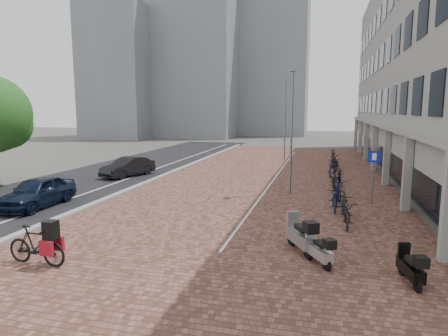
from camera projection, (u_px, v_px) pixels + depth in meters
The scene contains 19 objects.
ground at pixel (186, 222), 15.56m from camera, with size 140.00×140.00×0.00m, color #474442.
plaza_brick at pixel (274, 175), 26.55m from camera, with size 14.50×42.00×0.04m, color brown.
street_asphalt at pixel (129, 169), 29.28m from camera, with size 8.00×50.00×0.03m, color black.
curb at pixel (177, 170), 28.30m from camera, with size 0.35×42.00×0.14m, color gray.
lane_line at pixel (153, 170), 28.78m from camera, with size 0.12×44.00×0.00m, color white.
parking_line at pixel (277, 175), 26.49m from camera, with size 0.10×30.00×0.00m, color white.
office_building at pixel (445, 50), 26.39m from camera, with size 8.40×40.00×15.00m.
bg_towers at pixel (205, 51), 63.88m from camera, with size 33.00×23.00×32.00m.
car_navy at pixel (37, 192), 17.80m from camera, with size 1.66×4.13×1.41m, color black.
car_dark at pixel (128, 167), 25.95m from camera, with size 1.37×3.92×1.29m, color black.
hero_bike at pixel (36, 245), 11.11m from camera, with size 1.97×0.64×1.37m.
shoes at pixel (44, 226), 14.80m from camera, with size 0.36×0.30×0.09m, color black, non-canonical shape.
scooter_front at pixel (300, 234), 12.09m from camera, with size 0.55×1.75×1.21m, color gray, non-canonical shape.
scooter_mid at pixel (411, 266), 9.92m from camera, with size 0.44×1.41×0.97m, color black, non-canonical shape.
scooter_back at pixel (318, 249), 11.17m from camera, with size 0.43×1.38×0.95m, color #B0B1B6, non-canonical shape.
parking_sign at pixel (374, 169), 18.01m from camera, with size 0.53×0.14×2.56m.
lamp_near at pixel (291, 134), 20.09m from camera, with size 0.12×0.12×6.42m, color gray.
lamp_far at pixel (285, 121), 34.25m from camera, with size 0.12×0.12×6.90m, color gray.
bike_row at pixel (335, 173), 24.19m from camera, with size 1.23×21.41×1.05m.
Camera 1 is at (5.25, -14.20, 4.45)m, focal length 31.12 mm.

